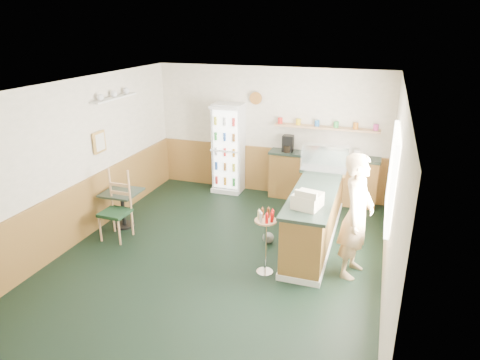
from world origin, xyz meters
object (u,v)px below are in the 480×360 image
at_px(display_case, 325,159).
at_px(cafe_table, 122,202).
at_px(drinks_fridge, 228,148).
at_px(condiment_stand, 266,233).
at_px(shopkeeper, 356,216).
at_px(cafe_chair, 117,203).
at_px(cash_register, 307,201).

height_order(display_case, cafe_table, display_case).
bearing_deg(drinks_fridge, display_case, -24.42).
relative_size(drinks_fridge, condiment_stand, 1.91).
relative_size(shopkeeper, cafe_chair, 1.55).
xyz_separation_m(condiment_stand, cafe_table, (-2.87, 0.68, -0.18)).
bearing_deg(drinks_fridge, condiment_stand, -60.88).
height_order(cafe_table, cafe_chair, cafe_chair).
relative_size(display_case, condiment_stand, 0.80).
bearing_deg(cafe_chair, shopkeeper, 2.32).
distance_m(display_case, cash_register, 1.68).
bearing_deg(display_case, cash_register, -90.00).
relative_size(shopkeeper, cafe_table, 2.72).
relative_size(drinks_fridge, cafe_chair, 1.61).
distance_m(cash_register, shopkeeper, 0.73).
bearing_deg(cafe_chair, display_case, 28.22).
distance_m(cafe_table, cafe_chair, 0.40).
bearing_deg(shopkeeper, drinks_fridge, 61.42).
bearing_deg(cafe_table, condiment_stand, -13.25).
bearing_deg(cafe_table, display_case, 21.23).
xyz_separation_m(cash_register, cafe_table, (-3.40, 0.35, -0.63)).
height_order(drinks_fridge, shopkeeper, drinks_fridge).
distance_m(display_case, condiment_stand, 2.14).
xyz_separation_m(display_case, condiment_stand, (-0.53, -2.00, -0.57)).
bearing_deg(cafe_chair, drinks_fridge, 69.46).
distance_m(drinks_fridge, shopkeeper, 3.88).
height_order(drinks_fridge, cafe_chair, drinks_fridge).
relative_size(display_case, shopkeeper, 0.43).
bearing_deg(shopkeeper, cash_register, 110.13).
bearing_deg(cash_register, shopkeeper, 20.38).
bearing_deg(cafe_table, cash_register, -5.89).
bearing_deg(cafe_chair, condiment_stand, -5.78).
height_order(shopkeeper, cafe_table, shopkeeper).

